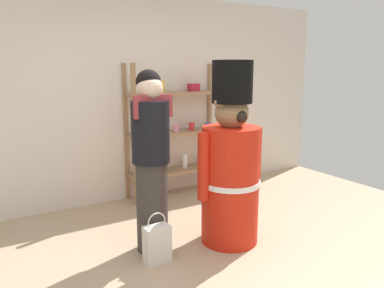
{
  "coord_description": "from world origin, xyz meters",
  "views": [
    {
      "loc": [
        -1.69,
        -2.34,
        1.69
      ],
      "look_at": [
        0.06,
        0.56,
        1.0
      ],
      "focal_mm": 35.02,
      "sensor_mm": 36.0,
      "label": 1
    }
  ],
  "objects_px": {
    "person_shopper": "(151,158)",
    "shopping_bag": "(157,243)",
    "merchandise_shelf": "(175,130)",
    "teddy_bear_guard": "(231,167)"
  },
  "relations": [
    {
      "from": "person_shopper",
      "to": "shopping_bag",
      "type": "relative_size",
      "value": 3.63
    },
    {
      "from": "merchandise_shelf",
      "to": "teddy_bear_guard",
      "type": "distance_m",
      "value": 1.56
    },
    {
      "from": "merchandise_shelf",
      "to": "teddy_bear_guard",
      "type": "xyz_separation_m",
      "value": [
        -0.22,
        -1.54,
        -0.13
      ]
    },
    {
      "from": "shopping_bag",
      "to": "teddy_bear_guard",
      "type": "bearing_deg",
      "value": 0.92
    },
    {
      "from": "teddy_bear_guard",
      "to": "person_shopper",
      "type": "bearing_deg",
      "value": 162.76
    },
    {
      "from": "merchandise_shelf",
      "to": "person_shopper",
      "type": "bearing_deg",
      "value": -126.04
    },
    {
      "from": "merchandise_shelf",
      "to": "teddy_bear_guard",
      "type": "bearing_deg",
      "value": -98.3
    },
    {
      "from": "shopping_bag",
      "to": "merchandise_shelf",
      "type": "bearing_deg",
      "value": 56.56
    },
    {
      "from": "shopping_bag",
      "to": "person_shopper",
      "type": "bearing_deg",
      "value": 73.74
    },
    {
      "from": "teddy_bear_guard",
      "to": "shopping_bag",
      "type": "xyz_separation_m",
      "value": [
        -0.8,
        -0.01,
        -0.58
      ]
    }
  ]
}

